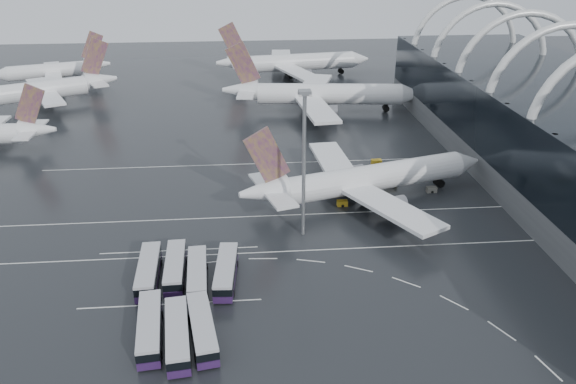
{
  "coord_description": "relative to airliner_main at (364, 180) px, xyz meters",
  "views": [
    {
      "loc": [
        -12.01,
        -87.89,
        51.96
      ],
      "look_at": [
        -3.78,
        8.0,
        7.0
      ],
      "focal_mm": 35.0,
      "sensor_mm": 36.0,
      "label": 1
    }
  ],
  "objects": [
    {
      "name": "bus_row_near_b",
      "position": [
        -36.66,
        -25.83,
        -2.96
      ],
      "size": [
        3.53,
        13.35,
        3.26
      ],
      "rotation": [
        0.0,
        0.0,
        1.61
      ],
      "color": "#301543",
      "rests_on": "ground"
    },
    {
      "name": "gse_cart_belly_a",
      "position": [
        7.94,
        6.95,
        -4.1
      ],
      "size": [
        2.42,
        1.43,
        1.32
      ],
      "primitive_type": "cube",
      "color": "gold",
      "rests_on": "ground"
    },
    {
      "name": "gse_cart_belly_c",
      "position": [
        -4.69,
        -2.11,
        -4.16
      ],
      "size": [
        2.18,
        1.29,
        1.19
      ],
      "primitive_type": "cube",
      "color": "gold",
      "rests_on": "ground"
    },
    {
      "name": "gse_cart_belly_d",
      "position": [
        15.96,
        2.93,
        -4.16
      ],
      "size": [
        2.19,
        1.29,
        1.19
      ],
      "primitive_type": "cube",
      "color": "slate",
      "rests_on": "ground"
    },
    {
      "name": "bus_row_far_c",
      "position": [
        -31.4,
        -41.85,
        -2.95
      ],
      "size": [
        5.2,
        13.7,
        3.3
      ],
      "rotation": [
        0.0,
        0.0,
        1.74
      ],
      "color": "#301543",
      "rests_on": "ground"
    },
    {
      "name": "bus_row_near_a",
      "position": [
        -40.85,
        -26.66,
        -2.9
      ],
      "size": [
        3.71,
        13.81,
        3.37
      ],
      "rotation": [
        0.0,
        0.0,
        1.61
      ],
      "color": "#301543",
      "rests_on": "ground"
    },
    {
      "name": "jet_remote_far",
      "position": [
        -93.62,
        109.36,
        -0.04
      ],
      "size": [
        41.39,
        33.64,
        18.29
      ],
      "rotation": [
        0.0,
        0.0,
        3.45
      ],
      "color": "white",
      "rests_on": "ground"
    },
    {
      "name": "bus_bay_line_north",
      "position": [
        -36.85,
        -17.37,
        -4.75
      ],
      "size": [
        28.0,
        0.25,
        0.01
      ],
      "primitive_type": "cube",
      "color": "white",
      "rests_on": "ground"
    },
    {
      "name": "lane_marking_mid",
      "position": [
        -12.85,
        -5.37,
        -4.75
      ],
      "size": [
        120.0,
        0.25,
        0.01
      ],
      "primitive_type": "cube",
      "color": "white",
      "rests_on": "ground"
    },
    {
      "name": "bus_bay_line_south",
      "position": [
        -36.85,
        -33.37,
        -4.75
      ],
      "size": [
        28.0,
        0.25,
        0.01
      ],
      "primitive_type": "cube",
      "color": "white",
      "rests_on": "ground"
    },
    {
      "name": "bus_row_far_b",
      "position": [
        -34.72,
        -43.02,
        -2.92
      ],
      "size": [
        4.62,
        13.86,
        3.35
      ],
      "rotation": [
        0.0,
        0.0,
        1.69
      ],
      "color": "#301543",
      "rests_on": "ground"
    },
    {
      "name": "ground",
      "position": [
        -12.85,
        -17.37,
        -4.76
      ],
      "size": [
        420.0,
        420.0,
        0.0
      ],
      "primitive_type": "plane",
      "color": "black",
      "rests_on": "ground"
    },
    {
      "name": "airliner_gate_b",
      "position": [
        -0.55,
        64.9,
        0.69
      ],
      "size": [
        62.73,
        56.1,
        21.77
      ],
      "rotation": [
        0.0,
        0.0,
        -0.1
      ],
      "color": "white",
      "rests_on": "ground"
    },
    {
      "name": "gse_cart_belly_e",
      "position": [
        7.51,
        19.41,
        -4.09
      ],
      "size": [
        2.45,
        1.45,
        1.34
      ],
      "primitive_type": "cube",
      "color": "gold",
      "rests_on": "ground"
    },
    {
      "name": "jet_remote_mid",
      "position": [
        -87.19,
        78.63,
        0.55
      ],
      "size": [
        44.86,
        36.66,
        20.56
      ],
      "rotation": [
        0.0,
        0.0,
        3.59
      ],
      "color": "white",
      "rests_on": "ground"
    },
    {
      "name": "lane_marking_near",
      "position": [
        -12.85,
        -19.37,
        -4.75
      ],
      "size": [
        120.0,
        0.25,
        0.01
      ],
      "primitive_type": "cube",
      "color": "white",
      "rests_on": "ground"
    },
    {
      "name": "bus_row_far_a",
      "position": [
        -38.7,
        -41.18,
        -2.9
      ],
      "size": [
        4.52,
        13.97,
        3.38
      ],
      "rotation": [
        0.0,
        0.0,
        1.68
      ],
      "color": "#301543",
      "rests_on": "ground"
    },
    {
      "name": "airliner_gate_c",
      "position": [
        -4.88,
        111.65,
        0.64
      ],
      "size": [
        60.61,
        55.4,
        21.59
      ],
      "rotation": [
        0.0,
        0.0,
        0.14
      ],
      "color": "white",
      "rests_on": "ground"
    },
    {
      "name": "airliner_main",
      "position": [
        0.0,
        0.0,
        0.0
      ],
      "size": [
        55.16,
        47.74,
        19.0
      ],
      "rotation": [
        0.0,
        0.0,
        0.29
      ],
      "color": "white",
      "rests_on": "ground"
    },
    {
      "name": "bus_row_near_c",
      "position": [
        -32.88,
        -28.27,
        -2.96
      ],
      "size": [
        3.71,
        13.41,
        3.27
      ],
      "rotation": [
        0.0,
        0.0,
        1.62
      ],
      "color": "#301543",
      "rests_on": "ground"
    },
    {
      "name": "bus_row_near_d",
      "position": [
        -28.31,
        -27.76,
        -2.94
      ],
      "size": [
        3.97,
        13.63,
        3.31
      ],
      "rotation": [
        0.0,
        0.0,
        1.5
      ],
      "color": "#301543",
      "rests_on": "ground"
    },
    {
      "name": "gse_cart_belly_b",
      "position": [
        8.67,
        11.24,
        -4.1
      ],
      "size": [
        2.41,
        1.42,
        1.31
      ],
      "primitive_type": "cube",
      "color": "slate",
      "rests_on": "ground"
    },
    {
      "name": "floodlight_mast",
      "position": [
        -14.13,
        -13.26,
        12.6
      ],
      "size": [
        2.12,
        2.12,
        27.6
      ],
      "color": "gray",
      "rests_on": "ground"
    },
    {
      "name": "lane_marking_far",
      "position": [
        -12.85,
        22.63,
        -4.75
      ],
      "size": [
        120.0,
        0.25,
        0.01
      ],
      "primitive_type": "cube",
      "color": "white",
      "rests_on": "ground"
    }
  ]
}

